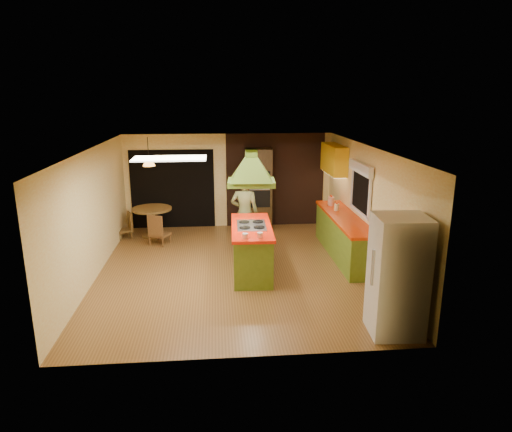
{
  "coord_description": "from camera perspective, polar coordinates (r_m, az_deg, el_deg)",
  "views": [
    {
      "loc": [
        -0.34,
        -8.82,
        3.54
      ],
      "look_at": [
        0.44,
        -0.05,
        1.15
      ],
      "focal_mm": 32.0,
      "sensor_mm": 36.0,
      "label": 1
    }
  ],
  "objects": [
    {
      "name": "ceiling_plane",
      "position": [
        8.88,
        -2.86,
        8.45
      ],
      "size": [
        6.5,
        6.5,
        0.0
      ],
      "primitive_type": "plane",
      "rotation": [
        3.14,
        0.0,
        0.0
      ],
      "color": "silver",
      "rests_on": "room_walls"
    },
    {
      "name": "man",
      "position": [
        10.37,
        -1.43,
        0.31
      ],
      "size": [
        0.72,
        0.55,
        1.76
      ],
      "primitive_type": "imported",
      "rotation": [
        0.0,
        0.0,
        2.93
      ],
      "color": "brown",
      "rests_on": "ground"
    },
    {
      "name": "fluor_panel",
      "position": [
        7.73,
        -10.73,
        7.08
      ],
      "size": [
        1.2,
        0.6,
        0.03
      ],
      "primitive_type": "cube",
      "color": "white",
      "rests_on": "ceiling_plane"
    },
    {
      "name": "upper_cabinets",
      "position": [
        11.51,
        9.71,
        7.03
      ],
      "size": [
        0.34,
        1.4,
        0.7
      ],
      "primitive_type": "cube",
      "color": "yellow",
      "rests_on": "room_walls"
    },
    {
      "name": "pendant_lamp",
      "position": [
        11.5,
        -13.25,
        6.59
      ],
      "size": [
        0.37,
        0.37,
        0.19
      ],
      "primitive_type": "cone",
      "rotation": [
        0.0,
        0.0,
        0.26
      ],
      "color": "#FF9E3F",
      "rests_on": "ceiling_plane"
    },
    {
      "name": "dining_table",
      "position": [
        11.78,
        -12.84,
        -0.05
      ],
      "size": [
        0.99,
        0.99,
        0.74
      ],
      "rotation": [
        0.0,
        0.0,
        0.18
      ],
      "color": "brown",
      "rests_on": "ground"
    },
    {
      "name": "canister_medium",
      "position": [
        11.08,
        9.39,
        1.84
      ],
      "size": [
        0.16,
        0.16,
        0.2
      ],
      "primitive_type": "cylinder",
      "rotation": [
        0.0,
        0.0,
        0.1
      ],
      "color": "beige",
      "rests_on": "right_counter"
    },
    {
      "name": "chair_near",
      "position": [
        11.16,
        -11.96,
        -1.6
      ],
      "size": [
        0.55,
        0.55,
        0.76
      ],
      "primitive_type": null,
      "rotation": [
        0.0,
        0.0,
        2.71
      ],
      "color": "brown",
      "rests_on": "ground"
    },
    {
      "name": "window_right",
      "position": [
        9.86,
        13.0,
        4.47
      ],
      "size": [
        0.12,
        1.35,
        1.06
      ],
      "color": "black",
      "rests_on": "room_walls"
    },
    {
      "name": "canister_large",
      "position": [
        11.15,
        9.31,
        1.92
      ],
      "size": [
        0.18,
        0.18,
        0.2
      ],
      "primitive_type": "cylinder",
      "rotation": [
        0.0,
        0.0,
        -0.37
      ],
      "color": "beige",
      "rests_on": "right_counter"
    },
    {
      "name": "chair_left",
      "position": [
        11.85,
        -16.21,
        -1.16
      ],
      "size": [
        0.47,
        0.47,
        0.65
      ],
      "primitive_type": null,
      "rotation": [
        0.0,
        0.0,
        -1.17
      ],
      "color": "brown",
      "rests_on": "ground"
    },
    {
      "name": "canister_small",
      "position": [
        10.62,
        10.05,
        1.09
      ],
      "size": [
        0.12,
        0.12,
        0.15
      ],
      "primitive_type": "cylinder",
      "rotation": [
        0.0,
        0.0,
        0.06
      ],
      "color": "#FFF5CD",
      "rests_on": "right_counter"
    },
    {
      "name": "right_counter",
      "position": [
        10.29,
        10.93,
        -2.49
      ],
      "size": [
        0.62,
        3.05,
        0.92
      ],
      "color": "olive",
      "rests_on": "ground"
    },
    {
      "name": "brick_panel",
      "position": [
        12.36,
        2.42,
        4.5
      ],
      "size": [
        2.64,
        0.03,
        2.5
      ],
      "primitive_type": "cube",
      "color": "#381E14",
      "rests_on": "ground"
    },
    {
      "name": "range_hood",
      "position": [
        8.79,
        -0.6,
        6.79
      ],
      "size": [
        0.95,
        0.71,
        0.78
      ],
      "rotation": [
        0.0,
        0.0,
        -0.07
      ],
      "color": "#51711C",
      "rests_on": "ceiling_plane"
    },
    {
      "name": "refrigerator",
      "position": [
        7.11,
        17.29,
        -7.19
      ],
      "size": [
        0.8,
        0.76,
        1.83
      ],
      "primitive_type": "cube",
      "rotation": [
        0.0,
        0.0,
        -0.07
      ],
      "color": "silver",
      "rests_on": "ground"
    },
    {
      "name": "room_walls",
      "position": [
        9.11,
        -2.76,
        0.62
      ],
      "size": [
        5.5,
        6.5,
        6.5
      ],
      "color": "#F5E8B0",
      "rests_on": "ground"
    },
    {
      "name": "nook_opening",
      "position": [
        12.35,
        -10.36,
        3.31
      ],
      "size": [
        2.2,
        0.03,
        2.1
      ],
      "primitive_type": "cube",
      "color": "black",
      "rests_on": "ground"
    },
    {
      "name": "ground",
      "position": [
        9.51,
        -2.66,
        -6.69
      ],
      "size": [
        6.5,
        6.5,
        0.0
      ],
      "primitive_type": "plane",
      "color": "brown",
      "rests_on": "ground"
    },
    {
      "name": "wall_oven",
      "position": [
        12.07,
        0.32,
        3.39
      ],
      "size": [
        0.75,
        0.64,
        2.14
      ],
      "rotation": [
        0.0,
        0.0,
        -0.07
      ],
      "color": "#3F2D14",
      "rests_on": "ground"
    },
    {
      "name": "kitchen_island",
      "position": [
        9.21,
        -0.57,
        -4.11
      ],
      "size": [
        0.85,
        1.99,
        0.99
      ],
      "rotation": [
        0.0,
        0.0,
        -0.03
      ],
      "color": "olive",
      "rests_on": "ground"
    }
  ]
}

